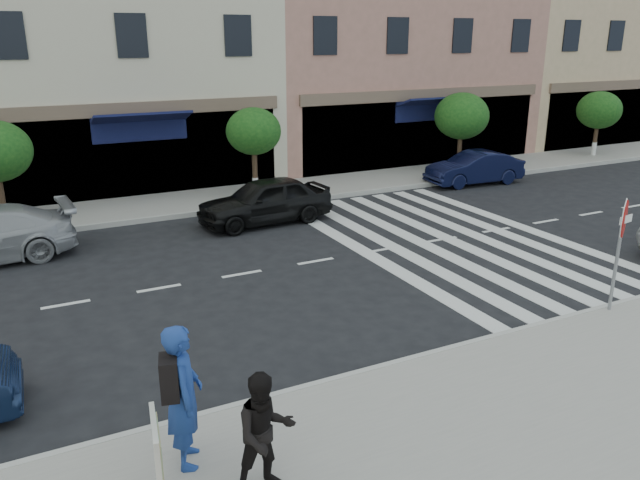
{
  "coord_description": "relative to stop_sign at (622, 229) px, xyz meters",
  "views": [
    {
      "loc": [
        -4.65,
        -9.43,
        5.49
      ],
      "look_at": [
        0.97,
        1.71,
        1.4
      ],
      "focal_mm": 35.0,
      "sensor_mm": 36.0,
      "label": 1
    }
  ],
  "objects": [
    {
      "name": "poster_board",
      "position": [
        -9.55,
        -1.63,
        -1.11
      ],
      "size": [
        0.33,
        0.83,
        1.27
      ],
      "rotation": [
        0.0,
        0.0,
        -0.15
      ],
      "color": "beige",
      "rests_on": "sidewalk_near"
    },
    {
      "name": "street_tree_eb",
      "position": [
        14.07,
        12.47,
        0.35
      ],
      "size": [
        2.0,
        2.0,
        2.94
      ],
      "color": "#473323",
      "rests_on": "sidewalk_far"
    },
    {
      "name": "street_tree_ea",
      "position": [
        6.07,
        12.47,
        0.52
      ],
      "size": [
        2.2,
        2.2,
        3.19
      ],
      "color": "#473323",
      "rests_on": "sidewalk_far"
    },
    {
      "name": "ground",
      "position": [
        -5.93,
        1.67,
        -1.87
      ],
      "size": [
        120.0,
        120.0,
        0.0
      ],
      "primitive_type": "plane",
      "color": "black",
      "rests_on": "ground"
    },
    {
      "name": "building_east_far",
      "position": [
        18.07,
        18.67,
        4.13
      ],
      "size": [
        12.0,
        9.0,
        12.0
      ],
      "primitive_type": "cube",
      "color": "#D3AF87",
      "rests_on": "ground"
    },
    {
      "name": "stop_sign",
      "position": [
        0.0,
        0.0,
        0.0
      ],
      "size": [
        0.82,
        0.18,
        2.36
      ],
      "rotation": [
        0.0,
        0.0,
        0.18
      ],
      "color": "gray",
      "rests_on": "sidewalk_near"
    },
    {
      "name": "car_far_right",
      "position": [
        5.47,
        10.77,
        -1.24
      ],
      "size": [
        3.92,
        1.63,
        1.26
      ],
      "primitive_type": "imported",
      "rotation": [
        0.0,
        0.0,
        -1.65
      ],
      "color": "black",
      "rests_on": "ground"
    },
    {
      "name": "sidewalk_near",
      "position": [
        -5.93,
        -2.08,
        -1.8
      ],
      "size": [
        60.0,
        4.5,
        0.15
      ],
      "primitive_type": "cube",
      "color": "gray",
      "rests_on": "ground"
    },
    {
      "name": "building_centre",
      "position": [
        -6.43,
        18.67,
        3.63
      ],
      "size": [
        11.0,
        9.0,
        11.0
      ],
      "primitive_type": "cube",
      "color": "beige",
      "rests_on": "ground"
    },
    {
      "name": "photographer",
      "position": [
        -9.01,
        -0.8,
        -0.74
      ],
      "size": [
        0.63,
        0.81,
        1.97
      ],
      "primitive_type": "imported",
      "rotation": [
        0.0,
        0.0,
        1.32
      ],
      "color": "navy",
      "rests_on": "sidewalk_near"
    },
    {
      "name": "street_tree_c",
      "position": [
        -2.93,
        12.47,
        0.48
      ],
      "size": [
        1.9,
        1.9,
        3.04
      ],
      "color": "#473323",
      "rests_on": "sidewalk_far"
    },
    {
      "name": "car_far_mid",
      "position": [
        -3.77,
        9.47,
        -1.17
      ],
      "size": [
        4.24,
        1.94,
        1.41
      ],
      "primitive_type": "imported",
      "rotation": [
        0.0,
        0.0,
        -1.5
      ],
      "color": "black",
      "rests_on": "ground"
    },
    {
      "name": "walker",
      "position": [
        -8.29,
        -1.75,
        -0.93
      ],
      "size": [
        0.8,
        0.63,
        1.59
      ],
      "primitive_type": "imported",
      "rotation": [
        0.0,
        0.0,
        -0.04
      ],
      "color": "black",
      "rests_on": "sidewalk_near"
    },
    {
      "name": "sidewalk_far",
      "position": [
        -5.93,
        12.67,
        -1.8
      ],
      "size": [
        60.0,
        3.0,
        0.15
      ],
      "primitive_type": "cube",
      "color": "gray",
      "rests_on": "ground"
    },
    {
      "name": "building_east_mid",
      "position": [
        5.57,
        18.67,
        4.63
      ],
      "size": [
        13.0,
        9.0,
        13.0
      ],
      "primitive_type": "cube",
      "color": "tan",
      "rests_on": "ground"
    }
  ]
}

